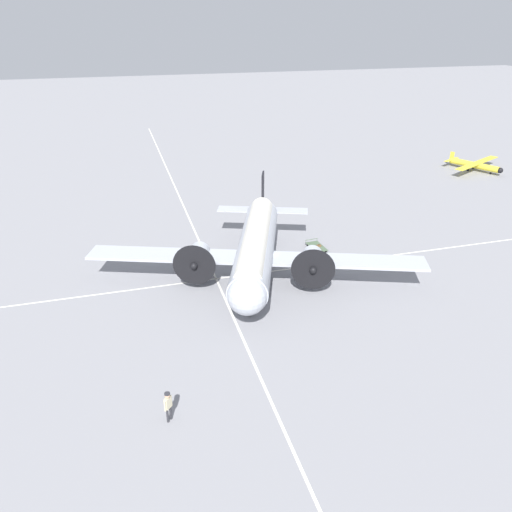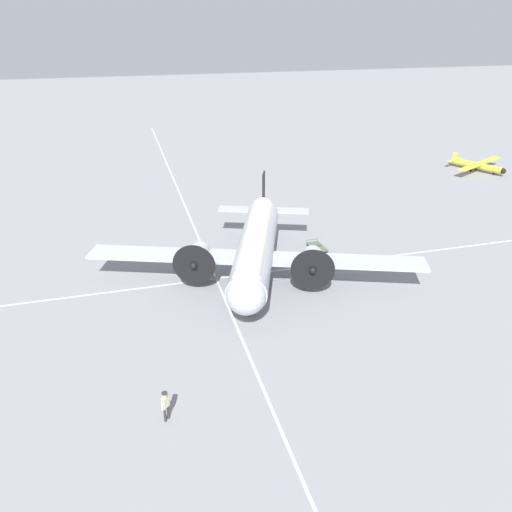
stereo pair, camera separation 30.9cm
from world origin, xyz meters
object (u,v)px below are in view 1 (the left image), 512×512
(light_aircraft_distant, at_px, (476,165))
(baggage_cart, at_px, (317,247))
(airliner_main, at_px, (256,249))
(suitcase_near_door, at_px, (319,247))
(crew_foreground, at_px, (168,403))

(light_aircraft_distant, bearing_deg, baggage_cart, -86.13)
(airliner_main, bearing_deg, suitcase_near_door, 138.84)
(suitcase_near_door, relative_size, light_aircraft_distant, 0.06)
(suitcase_near_door, height_order, baggage_cart, baggage_cart)
(airliner_main, relative_size, baggage_cart, 10.82)
(suitcase_near_door, bearing_deg, airliner_main, -151.57)
(suitcase_near_door, bearing_deg, light_aircraft_distant, 30.48)
(crew_foreground, bearing_deg, baggage_cart, 3.44)
(crew_foreground, xyz_separation_m, suitcase_near_door, (15.06, 16.88, -0.86))
(baggage_cart, bearing_deg, crew_foreground, -45.28)
(airliner_main, bearing_deg, light_aircraft_distant, 140.51)
(crew_foreground, bearing_deg, suitcase_near_door, 2.95)
(suitcase_near_door, bearing_deg, crew_foreground, -131.73)
(airliner_main, relative_size, crew_foreground, 13.94)
(baggage_cart, bearing_deg, suitcase_near_door, 52.91)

